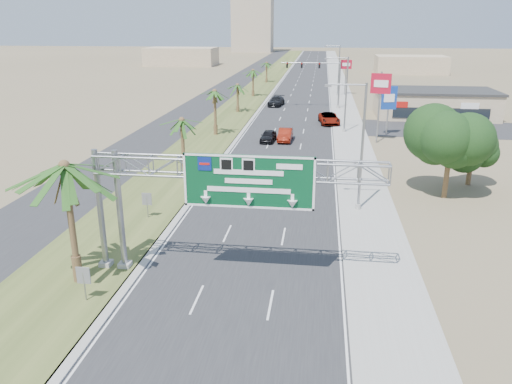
{
  "coord_description": "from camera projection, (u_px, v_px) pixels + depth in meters",
  "views": [
    {
      "loc": [
        4.22,
        -16.01,
        14.18
      ],
      "look_at": [
        0.44,
        13.11,
        4.2
      ],
      "focal_mm": 35.0,
      "sensor_mm": 36.0,
      "label": 1
    }
  ],
  "objects": [
    {
      "name": "car_left_lane",
      "position": [
        268.0,
        136.0,
        62.5
      ],
      "size": [
        2.01,
        4.3,
        1.42
      ],
      "primitive_type": "imported",
      "rotation": [
        0.0,
        0.0,
        -0.08
      ],
      "color": "black",
      "rests_on": "ground"
    },
    {
      "name": "building_distant_left",
      "position": [
        182.0,
        56.0,
        174.86
      ],
      "size": [
        24.0,
        14.0,
        6.0
      ],
      "primitive_type": "cube",
      "color": "tan",
      "rests_on": "ground"
    },
    {
      "name": "streetlight_near",
      "position": [
        359.0,
        153.0,
        38.37
      ],
      "size": [
        3.27,
        0.44,
        10.0
      ],
      "color": "gray",
      "rests_on": "ground"
    },
    {
      "name": "road",
      "position": [
        305.0,
        83.0,
        123.39
      ],
      "size": [
        12.0,
        300.0,
        0.02
      ],
      "primitive_type": "cube",
      "color": "#28282B",
      "rests_on": "ground"
    },
    {
      "name": "car_far",
      "position": [
        276.0,
        101.0,
        89.57
      ],
      "size": [
        2.97,
        5.85,
        1.63
      ],
      "primitive_type": "imported",
      "rotation": [
        0.0,
        0.0,
        -0.13
      ],
      "color": "black",
      "rests_on": "ground"
    },
    {
      "name": "store_building",
      "position": [
        434.0,
        104.0,
        78.75
      ],
      "size": [
        18.0,
        10.0,
        4.0
      ],
      "primitive_type": "cube",
      "color": "tan",
      "rests_on": "ground"
    },
    {
      "name": "car_mid_lane",
      "position": [
        285.0,
        135.0,
        62.84
      ],
      "size": [
        1.73,
        4.76,
        1.56
      ],
      "primitive_type": "imported",
      "rotation": [
        0.0,
        0.0,
        -0.02
      ],
      "color": "maroon",
      "rests_on": "ground"
    },
    {
      "name": "palm_row_b",
      "position": [
        182.0,
        121.0,
        49.74
      ],
      "size": [
        3.99,
        3.99,
        5.95
      ],
      "color": "brown",
      "rests_on": "ground"
    },
    {
      "name": "palm_row_f",
      "position": [
        267.0,
        63.0,
        123.03
      ],
      "size": [
        3.99,
        3.99,
        5.75
      ],
      "color": "brown",
      "rests_on": "ground"
    },
    {
      "name": "signal_mast",
      "position": [
        327.0,
        80.0,
        85.49
      ],
      "size": [
        10.28,
        0.71,
        8.0
      ],
      "color": "gray",
      "rests_on": "ground"
    },
    {
      "name": "sidewalk_right",
      "position": [
        339.0,
        84.0,
        122.34
      ],
      "size": [
        4.0,
        300.0,
        0.1
      ],
      "primitive_type": "cube",
      "color": "#9E9B93",
      "rests_on": "ground"
    },
    {
      "name": "car_right_lane",
      "position": [
        329.0,
        118.0,
        73.46
      ],
      "size": [
        3.38,
        6.14,
        1.63
      ],
      "primitive_type": "imported",
      "rotation": [
        0.0,
        0.0,
        0.12
      ],
      "color": "gray",
      "rests_on": "ground"
    },
    {
      "name": "sign_gantry",
      "position": [
        222.0,
        177.0,
        27.61
      ],
      "size": [
        16.75,
        1.24,
        7.5
      ],
      "color": "gray",
      "rests_on": "ground"
    },
    {
      "name": "palm_row_d",
      "position": [
        238.0,
        86.0,
        81.82
      ],
      "size": [
        3.99,
        3.99,
        5.45
      ],
      "color": "brown",
      "rests_on": "ground"
    },
    {
      "name": "palm_row_c",
      "position": [
        215.0,
        92.0,
        64.51
      ],
      "size": [
        3.99,
        3.99,
        6.75
      ],
      "color": "brown",
      "rests_on": "ground"
    },
    {
      "name": "median_grass",
      "position": [
        265.0,
        82.0,
        124.59
      ],
      "size": [
        7.0,
        300.0,
        0.12
      ],
      "primitive_type": "cube",
      "color": "#414F23",
      "rests_on": "ground"
    },
    {
      "name": "building_distant_right",
      "position": [
        411.0,
        65.0,
        147.1
      ],
      "size": [
        20.0,
        12.0,
        5.0
      ],
      "primitive_type": "cube",
      "color": "tan",
      "rests_on": "ground"
    },
    {
      "name": "pole_sign_blue",
      "position": [
        389.0,
        99.0,
        64.89
      ],
      "size": [
        2.02,
        0.73,
        6.63
      ],
      "color": "gray",
      "rests_on": "ground"
    },
    {
      "name": "pole_sign_red_far",
      "position": [
        346.0,
        67.0,
        101.3
      ],
      "size": [
        2.21,
        0.42,
        7.27
      ],
      "color": "gray",
      "rests_on": "ground"
    },
    {
      "name": "streetlight_mid",
      "position": [
        344.0,
        98.0,
        66.53
      ],
      "size": [
        3.27,
        0.44,
        10.0
      ],
      "color": "gray",
      "rests_on": "ground"
    },
    {
      "name": "oak_near",
      "position": [
        450.0,
        146.0,
        41.24
      ],
      "size": [
        4.5,
        4.5,
        6.8
      ],
      "color": "brown",
      "rests_on": "ground"
    },
    {
      "name": "median_signback_a",
      "position": [
        84.0,
        278.0,
        26.23
      ],
      "size": [
        0.75,
        0.08,
        2.08
      ],
      "color": "gray",
      "rests_on": "ground"
    },
    {
      "name": "streetlight_far",
      "position": [
        338.0,
        73.0,
        100.33
      ],
      "size": [
        3.27,
        0.44,
        10.0
      ],
      "color": "gray",
      "rests_on": "ground"
    },
    {
      "name": "opposing_road",
      "position": [
        237.0,
        82.0,
        125.46
      ],
      "size": [
        8.0,
        300.0,
        0.02
      ],
      "primitive_type": "cube",
      "color": "#28282B",
      "rests_on": "ground"
    },
    {
      "name": "oak_far",
      "position": [
        473.0,
        144.0,
        44.85
      ],
      "size": [
        3.5,
        3.5,
        5.6
      ],
      "color": "brown",
      "rests_on": "ground"
    },
    {
      "name": "median_signback_b",
      "position": [
        147.0,
        201.0,
        37.58
      ],
      "size": [
        0.75,
        0.08,
        2.08
      ],
      "color": "gray",
      "rests_on": "ground"
    },
    {
      "name": "pole_sign_red_near",
      "position": [
        381.0,
        88.0,
        60.0
      ],
      "size": [
        2.41,
        0.81,
        8.66
      ],
      "color": "gray",
      "rests_on": "ground"
    },
    {
      "name": "palm_near",
      "position": [
        64.0,
        167.0,
        26.51
      ],
      "size": [
        5.7,
        5.7,
        8.35
      ],
      "color": "brown",
      "rests_on": "ground"
    },
    {
      "name": "tower_distant",
      "position": [
        253.0,
        16.0,
        253.11
      ],
      "size": [
        20.0,
        16.0,
        35.0
      ],
      "primitive_type": "cube",
      "color": "tan",
      "rests_on": "ground"
    },
    {
      "name": "palm_row_e",
      "position": [
        253.0,
        71.0,
        99.44
      ],
      "size": [
        3.99,
        3.99,
        6.15
      ],
      "color": "brown",
      "rests_on": "ground"
    }
  ]
}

